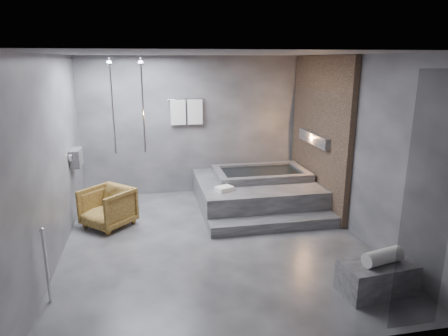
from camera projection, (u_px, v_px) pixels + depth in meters
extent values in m
plane|color=#323234|center=(215.00, 241.00, 6.18)|extent=(5.00, 5.00, 0.00)
cube|color=#535356|center=(214.00, 54.00, 5.44)|extent=(4.50, 5.00, 0.04)
cube|color=#3D3D42|center=(194.00, 126.00, 8.18)|extent=(4.50, 0.04, 2.80)
cube|color=#3D3D42|center=(264.00, 218.00, 3.44)|extent=(4.50, 0.04, 2.80)
cube|color=#3D3D42|center=(51.00, 161.00, 5.39)|extent=(0.04, 5.00, 2.80)
cube|color=#3D3D42|center=(356.00, 147.00, 6.23)|extent=(0.04, 5.00, 2.80)
cube|color=#917055|center=(319.00, 133.00, 7.40)|extent=(0.10, 2.40, 2.78)
cube|color=#FF9938|center=(315.00, 139.00, 7.41)|extent=(0.14, 1.20, 0.20)
cube|color=gray|center=(76.00, 158.00, 6.81)|extent=(0.16, 0.42, 0.30)
imported|color=beige|center=(76.00, 162.00, 6.73)|extent=(0.08, 0.08, 0.21)
imported|color=beige|center=(78.00, 160.00, 6.93)|extent=(0.07, 0.07, 0.15)
cylinder|color=silver|center=(143.00, 105.00, 7.43)|extent=(0.04, 0.04, 1.80)
cylinder|color=silver|center=(112.00, 106.00, 7.33)|extent=(0.04, 0.04, 1.80)
cylinder|color=silver|center=(186.00, 99.00, 7.95)|extent=(0.75, 0.02, 0.02)
cube|color=white|center=(178.00, 112.00, 7.96)|extent=(0.30, 0.06, 0.50)
cube|color=white|center=(195.00, 112.00, 8.03)|extent=(0.30, 0.06, 0.50)
cylinder|color=silver|center=(46.00, 267.00, 4.53)|extent=(0.04, 0.04, 0.90)
cube|color=black|center=(428.00, 208.00, 3.81)|extent=(0.55, 0.01, 2.60)
cube|color=#37373A|center=(256.00, 192.00, 7.68)|extent=(2.20, 2.00, 0.50)
cube|color=#37373A|center=(275.00, 224.00, 6.61)|extent=(2.20, 0.36, 0.18)
cube|color=#37373A|center=(377.00, 278.00, 4.78)|extent=(0.91, 0.56, 0.39)
imported|color=#4C3413|center=(108.00, 207.00, 6.67)|extent=(1.02, 1.02, 0.67)
cylinder|color=silver|center=(383.00, 257.00, 4.69)|extent=(0.53, 0.29, 0.18)
cube|color=white|center=(224.00, 189.00, 6.97)|extent=(0.35, 0.31, 0.08)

